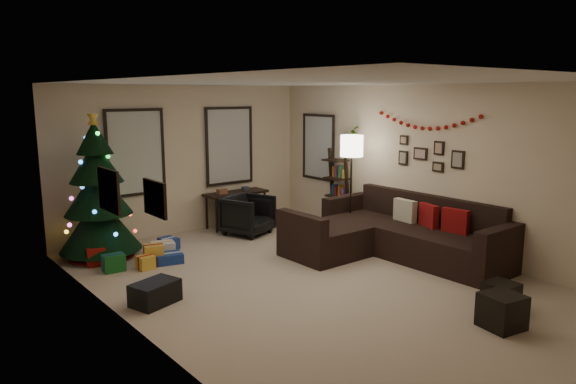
# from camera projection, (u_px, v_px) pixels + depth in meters

# --- Properties ---
(floor) EXTENTS (7.00, 7.00, 0.00)m
(floor) POSITION_uv_depth(u_px,v_px,m) (310.00, 281.00, 7.37)
(floor) COLOR #C1A992
(floor) RESTS_ON ground
(ceiling) EXTENTS (7.00, 7.00, 0.00)m
(ceiling) POSITION_uv_depth(u_px,v_px,m) (311.00, 81.00, 6.88)
(ceiling) COLOR white
(ceiling) RESTS_ON floor
(wall_back) EXTENTS (5.00, 0.00, 5.00)m
(wall_back) POSITION_uv_depth(u_px,v_px,m) (185.00, 160.00, 9.80)
(wall_back) COLOR beige
(wall_back) RESTS_ON floor
(wall_left) EXTENTS (0.00, 7.00, 7.00)m
(wall_left) POSITION_uv_depth(u_px,v_px,m) (131.00, 210.00, 5.57)
(wall_left) COLOR beige
(wall_left) RESTS_ON floor
(wall_right) EXTENTS (0.00, 7.00, 7.00)m
(wall_right) POSITION_uv_depth(u_px,v_px,m) (426.00, 168.00, 8.67)
(wall_right) COLOR beige
(wall_right) RESTS_ON floor
(window_back_left) EXTENTS (1.05, 0.06, 1.50)m
(window_back_left) POSITION_uv_depth(u_px,v_px,m) (135.00, 152.00, 9.15)
(window_back_left) COLOR #728CB2
(window_back_left) RESTS_ON wall_back
(window_back_right) EXTENTS (1.05, 0.06, 1.50)m
(window_back_right) POSITION_uv_depth(u_px,v_px,m) (229.00, 146.00, 10.32)
(window_back_right) COLOR #728CB2
(window_back_right) RESTS_ON wall_back
(window_right_wall) EXTENTS (0.06, 0.90, 1.30)m
(window_right_wall) POSITION_uv_depth(u_px,v_px,m) (319.00, 147.00, 10.57)
(window_right_wall) COLOR #728CB2
(window_right_wall) RESTS_ON wall_right
(christmas_tree) EXTENTS (1.25, 1.25, 2.33)m
(christmas_tree) POSITION_uv_depth(u_px,v_px,m) (98.00, 197.00, 8.29)
(christmas_tree) COLOR black
(christmas_tree) RESTS_ON floor
(presents) EXTENTS (1.50, 1.01, 0.30)m
(presents) POSITION_uv_depth(u_px,v_px,m) (145.00, 254.00, 8.18)
(presents) COLOR gold
(presents) RESTS_ON floor
(sofa) EXTENTS (2.18, 3.15, 0.94)m
(sofa) POSITION_uv_depth(u_px,v_px,m) (392.00, 236.00, 8.46)
(sofa) COLOR black
(sofa) RESTS_ON floor
(pillow_red_a) EXTENTS (0.15, 0.42, 0.41)m
(pillow_red_a) POSITION_uv_depth(u_px,v_px,m) (455.00, 222.00, 8.01)
(pillow_red_a) COLOR maroon
(pillow_red_a) RESTS_ON sofa
(pillow_red_b) EXTENTS (0.24, 0.41, 0.40)m
(pillow_red_b) POSITION_uv_depth(u_px,v_px,m) (429.00, 217.00, 8.38)
(pillow_red_b) COLOR maroon
(pillow_red_b) RESTS_ON sofa
(pillow_cream) EXTENTS (0.16, 0.43, 0.42)m
(pillow_cream) POSITION_uv_depth(u_px,v_px,m) (405.00, 212.00, 8.74)
(pillow_cream) COLOR beige
(pillow_cream) RESTS_ON sofa
(ottoman_near) EXTENTS (0.47, 0.47, 0.38)m
(ottoman_near) POSITION_uv_depth(u_px,v_px,m) (502.00, 311.00, 5.86)
(ottoman_near) COLOR black
(ottoman_near) RESTS_ON floor
(ottoman_far) EXTENTS (0.37, 0.37, 0.33)m
(ottoman_far) POSITION_uv_depth(u_px,v_px,m) (501.00, 296.00, 6.38)
(ottoman_far) COLOR black
(ottoman_far) RESTS_ON floor
(desk) EXTENTS (1.26, 0.45, 0.68)m
(desk) POSITION_uv_depth(u_px,v_px,m) (236.00, 196.00, 10.29)
(desk) COLOR black
(desk) RESTS_ON floor
(desk_chair) EXTENTS (0.89, 0.86, 0.72)m
(desk_chair) POSITION_uv_depth(u_px,v_px,m) (248.00, 215.00, 9.73)
(desk_chair) COLOR black
(desk_chair) RESTS_ON floor
(bookshelf) EXTENTS (0.30, 0.46, 1.55)m
(bookshelf) POSITION_uv_depth(u_px,v_px,m) (339.00, 190.00, 10.03)
(bookshelf) COLOR black
(bookshelf) RESTS_ON floor
(potted_plant) EXTENTS (0.62, 0.62, 0.52)m
(potted_plant) POSITION_uv_depth(u_px,v_px,m) (350.00, 134.00, 9.63)
(potted_plant) COLOR #4C4C4C
(potted_plant) RESTS_ON bookshelf
(floor_lamp) EXTENTS (0.39, 0.39, 1.85)m
(floor_lamp) POSITION_uv_depth(u_px,v_px,m) (352.00, 153.00, 9.17)
(floor_lamp) COLOR black
(floor_lamp) RESTS_ON floor
(art_map) EXTENTS (0.04, 0.60, 0.50)m
(art_map) POSITION_uv_depth(u_px,v_px,m) (109.00, 190.00, 6.08)
(art_map) COLOR black
(art_map) RESTS_ON wall_left
(art_abstract) EXTENTS (0.04, 0.45, 0.35)m
(art_abstract) POSITION_uv_depth(u_px,v_px,m) (155.00, 199.00, 5.13)
(art_abstract) COLOR black
(art_abstract) RESTS_ON wall_left
(gallery) EXTENTS (0.03, 1.25, 0.54)m
(gallery) POSITION_uv_depth(u_px,v_px,m) (429.00, 155.00, 8.56)
(gallery) COLOR black
(gallery) RESTS_ON wall_right
(garland) EXTENTS (0.08, 1.90, 0.30)m
(garland) POSITION_uv_depth(u_px,v_px,m) (426.00, 121.00, 8.49)
(garland) COLOR #A5140C
(garland) RESTS_ON wall_right
(stocking_left) EXTENTS (0.20, 0.05, 0.36)m
(stocking_left) POSITION_uv_depth(u_px,v_px,m) (175.00, 154.00, 9.76)
(stocking_left) COLOR #990F0C
(stocking_left) RESTS_ON wall_back
(stocking_right) EXTENTS (0.20, 0.05, 0.36)m
(stocking_right) POSITION_uv_depth(u_px,v_px,m) (192.00, 154.00, 9.95)
(stocking_right) COLOR #990F0C
(stocking_right) RESTS_ON wall_back
(storage_bin) EXTENTS (0.65, 0.52, 0.28)m
(storage_bin) POSITION_uv_depth(u_px,v_px,m) (155.00, 293.00, 6.54)
(storage_bin) COLOR black
(storage_bin) RESTS_ON floor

